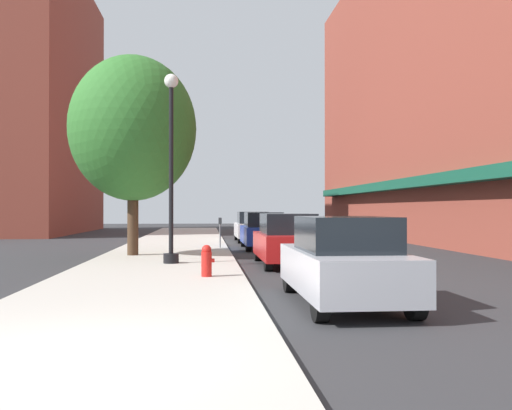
{
  "coord_description": "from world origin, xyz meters",
  "views": [
    {
      "loc": [
        1.4,
        -6.26,
        1.8
      ],
      "look_at": [
        4.07,
        22.75,
        2.02
      ],
      "focal_mm": 38.75,
      "sensor_mm": 36.0,
      "label": 1
    }
  ],
  "objects_px": {
    "tree_near": "(133,129)",
    "car_white": "(252,227)",
    "car_silver": "(344,262)",
    "car_red": "(287,240)",
    "car_blue": "(263,231)",
    "fire_hydrant": "(207,261)",
    "lamppost": "(171,164)",
    "parking_meter_near": "(220,229)"
  },
  "relations": [
    {
      "from": "fire_hydrant",
      "to": "car_silver",
      "type": "distance_m",
      "value": 4.43
    },
    {
      "from": "lamppost",
      "to": "car_silver",
      "type": "bearing_deg",
      "value": -62.81
    },
    {
      "from": "parking_meter_near",
      "to": "tree_near",
      "type": "relative_size",
      "value": 0.18
    },
    {
      "from": "car_red",
      "to": "car_blue",
      "type": "height_order",
      "value": "same"
    },
    {
      "from": "car_white",
      "to": "car_blue",
      "type": "bearing_deg",
      "value": -91.73
    },
    {
      "from": "tree_near",
      "to": "car_blue",
      "type": "height_order",
      "value": "tree_near"
    },
    {
      "from": "car_blue",
      "to": "tree_near",
      "type": "bearing_deg",
      "value": -139.12
    },
    {
      "from": "lamppost",
      "to": "car_white",
      "type": "bearing_deg",
      "value": 74.46
    },
    {
      "from": "parking_meter_near",
      "to": "fire_hydrant",
      "type": "bearing_deg",
      "value": -93.4
    },
    {
      "from": "fire_hydrant",
      "to": "car_red",
      "type": "relative_size",
      "value": 0.18
    },
    {
      "from": "tree_near",
      "to": "car_red",
      "type": "xyz_separation_m",
      "value": [
        5.24,
        -3.08,
        -3.94
      ]
    },
    {
      "from": "car_red",
      "to": "car_blue",
      "type": "distance_m",
      "value": 7.32
    },
    {
      "from": "car_white",
      "to": "car_red",
      "type": "bearing_deg",
      "value": -91.73
    },
    {
      "from": "car_white",
      "to": "lamppost",
      "type": "bearing_deg",
      "value": -107.27
    },
    {
      "from": "lamppost",
      "to": "fire_hydrant",
      "type": "xyz_separation_m",
      "value": [
        1.09,
        -3.53,
        -2.68
      ]
    },
    {
      "from": "parking_meter_near",
      "to": "car_red",
      "type": "distance_m",
      "value": 7.0
    },
    {
      "from": "lamppost",
      "to": "car_blue",
      "type": "bearing_deg",
      "value": 63.78
    },
    {
      "from": "car_silver",
      "to": "car_blue",
      "type": "height_order",
      "value": "same"
    },
    {
      "from": "lamppost",
      "to": "tree_near",
      "type": "distance_m",
      "value": 3.88
    },
    {
      "from": "parking_meter_near",
      "to": "car_white",
      "type": "xyz_separation_m",
      "value": [
        1.95,
        6.32,
        -0.14
      ]
    },
    {
      "from": "tree_near",
      "to": "car_silver",
      "type": "height_order",
      "value": "tree_near"
    },
    {
      "from": "fire_hydrant",
      "to": "car_blue",
      "type": "xyz_separation_m",
      "value": [
        2.57,
        10.95,
        0.29
      ]
    },
    {
      "from": "fire_hydrant",
      "to": "car_blue",
      "type": "distance_m",
      "value": 11.26
    },
    {
      "from": "car_silver",
      "to": "car_red",
      "type": "height_order",
      "value": "same"
    },
    {
      "from": "parking_meter_near",
      "to": "tree_near",
      "type": "height_order",
      "value": "tree_near"
    },
    {
      "from": "tree_near",
      "to": "car_white",
      "type": "height_order",
      "value": "tree_near"
    },
    {
      "from": "fire_hydrant",
      "to": "car_red",
      "type": "bearing_deg",
      "value": 54.81
    },
    {
      "from": "lamppost",
      "to": "car_silver",
      "type": "relative_size",
      "value": 1.37
    },
    {
      "from": "parking_meter_near",
      "to": "car_white",
      "type": "height_order",
      "value": "car_white"
    },
    {
      "from": "car_red",
      "to": "fire_hydrant",
      "type": "bearing_deg",
      "value": -125.53
    },
    {
      "from": "lamppost",
      "to": "tree_near",
      "type": "relative_size",
      "value": 0.81
    },
    {
      "from": "tree_near",
      "to": "car_silver",
      "type": "relative_size",
      "value": 1.7
    },
    {
      "from": "car_blue",
      "to": "car_white",
      "type": "bearing_deg",
      "value": 91.92
    },
    {
      "from": "car_silver",
      "to": "car_red",
      "type": "distance_m",
      "value": 7.24
    },
    {
      "from": "fire_hydrant",
      "to": "car_red",
      "type": "distance_m",
      "value": 4.46
    },
    {
      "from": "lamppost",
      "to": "car_red",
      "type": "distance_m",
      "value": 4.37
    },
    {
      "from": "fire_hydrant",
      "to": "car_silver",
      "type": "height_order",
      "value": "car_silver"
    },
    {
      "from": "lamppost",
      "to": "parking_meter_near",
      "type": "relative_size",
      "value": 4.5
    },
    {
      "from": "parking_meter_near",
      "to": "car_red",
      "type": "bearing_deg",
      "value": -73.83
    },
    {
      "from": "lamppost",
      "to": "car_silver",
      "type": "distance_m",
      "value": 8.36
    },
    {
      "from": "parking_meter_near",
      "to": "car_red",
      "type": "height_order",
      "value": "car_red"
    },
    {
      "from": "car_silver",
      "to": "car_blue",
      "type": "relative_size",
      "value": 1.0
    }
  ]
}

